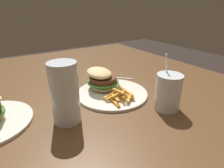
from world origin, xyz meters
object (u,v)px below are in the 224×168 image
beer_glass (65,94)px  juice_glass (168,93)px  spoon (108,76)px  meal_plate_near (106,85)px

beer_glass → juice_glass: (-0.12, -0.31, -0.03)m
beer_glass → juice_glass: size_ratio=1.00×
juice_glass → spoon: (0.36, 0.01, -0.05)m
meal_plate_near → beer_glass: bearing=116.6°
beer_glass → spoon: bearing=-51.2°
meal_plate_near → beer_glass: size_ratio=1.48×
beer_glass → spoon: 0.39m
meal_plate_near → beer_glass: beer_glass is taller
meal_plate_near → spoon: meal_plate_near is taller
meal_plate_near → juice_glass: juice_glass is taller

